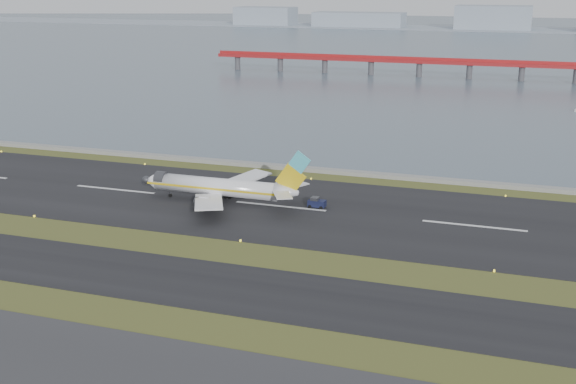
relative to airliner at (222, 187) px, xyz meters
name	(u,v)px	position (x,y,z in m)	size (l,w,h in m)	color
ground	(224,256)	(12.76, -28.64, -3.46)	(1000.00, 1000.00, 0.00)	#304017
taxiway_strip	(194,282)	(12.76, -40.64, -3.41)	(1000.00, 18.00, 0.10)	black
runway_strip	(280,206)	(12.76, 1.36, -3.41)	(1000.00, 45.00, 0.10)	black
seawall	(320,170)	(12.76, 31.36, -2.96)	(1000.00, 2.50, 1.00)	gray
bay_water	(466,43)	(12.76, 431.36, -3.46)	(1400.00, 800.00, 1.30)	#475866
red_pier	(470,64)	(32.76, 221.36, 3.82)	(260.00, 5.00, 10.20)	#A61C1E
far_shoreline	(497,23)	(26.38, 591.36, 2.61)	(1400.00, 80.00, 60.50)	#93A0AE
airliner	(222,187)	(0.00, 0.00, 0.00)	(38.52, 32.89, 12.80)	white
pushback_tug	(317,203)	(20.27, 2.96, -2.33)	(3.69, 2.27, 2.32)	#131735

